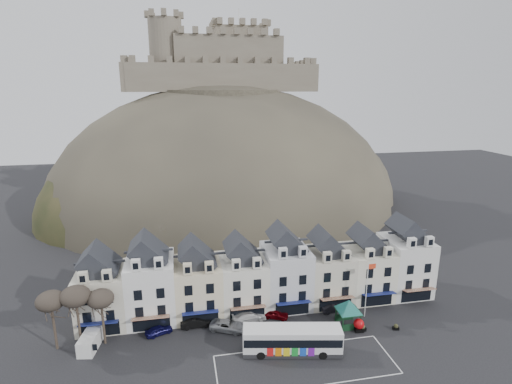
% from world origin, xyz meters
% --- Properties ---
extents(ground, '(300.00, 300.00, 0.00)m').
position_xyz_m(ground, '(0.00, 0.00, 0.00)').
color(ground, black).
rests_on(ground, ground).
extents(coach_bay_markings, '(22.00, 7.50, 0.01)m').
position_xyz_m(coach_bay_markings, '(2.00, 1.25, 0.00)').
color(coach_bay_markings, silver).
rests_on(coach_bay_markings, ground).
extents(townhouse_terrace, '(54.40, 9.35, 11.80)m').
position_xyz_m(townhouse_terrace, '(0.15, 15.97, 5.30)').
color(townhouse_terrace, beige).
rests_on(townhouse_terrace, ground).
extents(castle_hill, '(100.00, 76.00, 68.00)m').
position_xyz_m(castle_hill, '(1.25, 68.95, 0.11)').
color(castle_hill, '#37342B').
rests_on(castle_hill, ground).
extents(castle, '(50.20, 22.20, 22.00)m').
position_xyz_m(castle, '(0.51, 75.93, 40.19)').
color(castle, '#685E4F').
rests_on(castle, ground).
extents(tree_left_far, '(3.61, 3.61, 8.24)m').
position_xyz_m(tree_left_far, '(-29.00, 10.50, 6.90)').
color(tree_left_far, '#352D22').
rests_on(tree_left_far, ground).
extents(tree_left_mid, '(3.78, 3.78, 8.64)m').
position_xyz_m(tree_left_mid, '(-26.00, 10.50, 7.24)').
color(tree_left_mid, '#352D22').
rests_on(tree_left_mid, ground).
extents(tree_left_near, '(3.43, 3.43, 7.84)m').
position_xyz_m(tree_left_near, '(-23.00, 10.50, 6.55)').
color(tree_left_near, '#352D22').
rests_on(tree_left_near, ground).
extents(bus, '(12.92, 5.26, 3.56)m').
position_xyz_m(bus, '(1.02, 3.85, 1.97)').
color(bus, '#262628').
rests_on(bus, ground).
extents(bus_shelter, '(6.36, 6.36, 4.04)m').
position_xyz_m(bus_shelter, '(10.56, 8.12, 3.13)').
color(bus_shelter, '#10321A').
rests_on(bus_shelter, ground).
extents(red_buoy, '(1.48, 1.48, 1.83)m').
position_xyz_m(red_buoy, '(11.53, 6.59, 0.93)').
color(red_buoy, black).
rests_on(red_buoy, ground).
extents(flagpole, '(1.27, 0.13, 8.74)m').
position_xyz_m(flagpole, '(14.10, 9.80, 4.99)').
color(flagpole, silver).
rests_on(flagpole, ground).
extents(white_van, '(2.68, 4.78, 2.06)m').
position_xyz_m(white_van, '(-24.68, 9.76, 1.03)').
color(white_van, white).
rests_on(white_van, ground).
extents(planter_west, '(1.14, 0.76, 1.09)m').
position_xyz_m(planter_west, '(12.00, 6.41, 0.52)').
color(planter_west, black).
rests_on(planter_west, ground).
extents(planter_east, '(0.94, 0.62, 0.88)m').
position_xyz_m(planter_east, '(16.82, 5.81, 0.42)').
color(planter_east, black).
rests_on(planter_east, ground).
extents(car_navy, '(4.03, 2.80, 1.27)m').
position_xyz_m(car_navy, '(-16.00, 11.15, 0.64)').
color(car_navy, '#0E0D41').
rests_on(car_navy, ground).
extents(car_black, '(4.59, 1.75, 1.49)m').
position_xyz_m(car_black, '(-10.80, 12.00, 0.75)').
color(car_black, black).
rests_on(car_black, ground).
extents(car_silver, '(5.48, 4.12, 1.40)m').
position_xyz_m(car_silver, '(-6.51, 10.29, 0.70)').
color(car_silver, '#93959A').
rests_on(car_silver, ground).
extents(car_white, '(5.50, 2.96, 1.52)m').
position_xyz_m(car_white, '(-3.19, 12.00, 0.76)').
color(car_white, silver).
rests_on(car_white, ground).
extents(car_maroon, '(4.17, 2.99, 1.32)m').
position_xyz_m(car_maroon, '(0.80, 12.00, 0.66)').
color(car_maroon, '#510409').
rests_on(car_maroon, ground).
extents(car_charcoal, '(4.10, 1.62, 1.33)m').
position_xyz_m(car_charcoal, '(10.00, 12.00, 0.66)').
color(car_charcoal, black).
rests_on(car_charcoal, ground).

